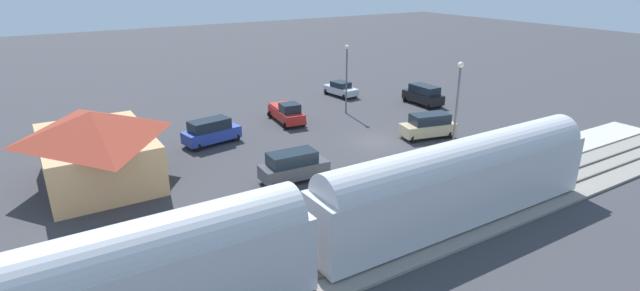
% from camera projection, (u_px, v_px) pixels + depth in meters
% --- Properties ---
extents(ground_plane, '(200.00, 200.00, 0.00)m').
position_uv_depth(ground_plane, '(376.00, 142.00, 43.03)').
color(ground_plane, '#38383D').
extents(railway_track, '(4.80, 70.00, 0.30)m').
position_uv_depth(railway_track, '(509.00, 201.00, 31.86)').
color(railway_track, gray).
rests_on(railway_track, ground).
extents(platform, '(3.20, 46.00, 0.30)m').
position_uv_depth(platform, '(462.00, 179.00, 35.02)').
color(platform, '#B7B2A8').
rests_on(platform, ground).
extents(station_building, '(11.07, 7.84, 5.18)m').
position_uv_depth(station_building, '(96.00, 145.00, 34.31)').
color(station_building, tan).
rests_on(station_building, ground).
extents(pedestrian_on_platform, '(0.36, 0.36, 1.71)m').
position_uv_depth(pedestrian_on_platform, '(543.00, 141.00, 39.39)').
color(pedestrian_on_platform, '#23284C').
rests_on(pedestrian_on_platform, platform).
extents(pickup_red, '(5.60, 3.00, 2.14)m').
position_uv_depth(pickup_red, '(287.00, 112.00, 48.14)').
color(pickup_red, red).
rests_on(pickup_red, ground).
extents(suv_black, '(4.92, 2.43, 2.22)m').
position_uv_depth(suv_black, '(423.00, 95.00, 54.43)').
color(suv_black, black).
rests_on(suv_black, ground).
extents(sedan_silver, '(4.66, 2.62, 1.74)m').
position_uv_depth(sedan_silver, '(341.00, 89.00, 58.20)').
color(sedan_silver, silver).
rests_on(sedan_silver, ground).
extents(suv_tan, '(3.00, 5.21, 2.22)m').
position_uv_depth(suv_tan, '(428.00, 126.00, 43.73)').
color(suv_tan, '#C6B284').
rests_on(suv_tan, ground).
extents(suv_charcoal, '(2.24, 5.01, 2.22)m').
position_uv_depth(suv_charcoal, '(293.00, 166.00, 34.79)').
color(suv_charcoal, '#47494F').
rests_on(suv_charcoal, ground).
extents(suv_blue, '(2.73, 5.15, 2.22)m').
position_uv_depth(suv_blue, '(211.00, 131.00, 42.15)').
color(suv_blue, '#283D9E').
rests_on(suv_blue, ground).
extents(light_pole_near_platform, '(0.44, 0.44, 8.03)m').
position_uv_depth(light_pole_near_platform, '(457.00, 102.00, 36.47)').
color(light_pole_near_platform, '#515156').
rests_on(light_pole_near_platform, ground).
extents(light_pole_lot_center, '(0.44, 0.44, 7.17)m').
position_uv_depth(light_pole_lot_center, '(347.00, 70.00, 50.03)').
color(light_pole_lot_center, '#515156').
rests_on(light_pole_lot_center, ground).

